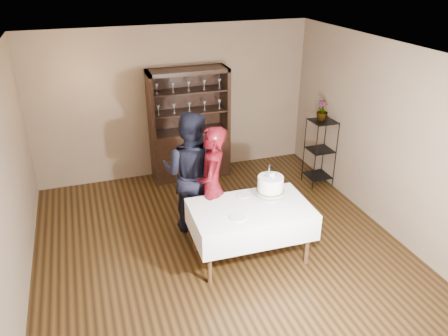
# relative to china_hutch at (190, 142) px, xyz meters

# --- Properties ---
(floor) EXTENTS (5.00, 5.00, 0.00)m
(floor) POSITION_rel_china_hutch_xyz_m (-0.20, -2.25, -0.66)
(floor) COLOR black
(floor) RESTS_ON ground
(ceiling) EXTENTS (5.00, 5.00, 0.00)m
(ceiling) POSITION_rel_china_hutch_xyz_m (-0.20, -2.25, 2.04)
(ceiling) COLOR white
(ceiling) RESTS_ON back_wall
(back_wall) EXTENTS (5.00, 0.02, 2.70)m
(back_wall) POSITION_rel_china_hutch_xyz_m (-0.20, 0.25, 0.69)
(back_wall) COLOR brown
(back_wall) RESTS_ON floor
(wall_left) EXTENTS (0.02, 5.00, 2.70)m
(wall_left) POSITION_rel_china_hutch_xyz_m (-2.70, -2.25, 0.69)
(wall_left) COLOR brown
(wall_left) RESTS_ON floor
(wall_right) EXTENTS (0.02, 5.00, 2.70)m
(wall_right) POSITION_rel_china_hutch_xyz_m (2.30, -2.25, 0.69)
(wall_right) COLOR brown
(wall_right) RESTS_ON floor
(china_hutch) EXTENTS (1.40, 0.48, 2.00)m
(china_hutch) POSITION_rel_china_hutch_xyz_m (0.00, 0.00, 0.00)
(china_hutch) COLOR black
(china_hutch) RESTS_ON floor
(plant_etagere) EXTENTS (0.42, 0.42, 1.20)m
(plant_etagere) POSITION_rel_china_hutch_xyz_m (2.08, -1.05, -0.01)
(plant_etagere) COLOR black
(plant_etagere) RESTS_ON floor
(cake_table) EXTENTS (1.58, 0.99, 0.78)m
(cake_table) POSITION_rel_china_hutch_xyz_m (0.12, -2.67, -0.07)
(cake_table) COLOR white
(cake_table) RESTS_ON floor
(woman) EXTENTS (0.63, 0.75, 1.74)m
(woman) POSITION_rel_china_hutch_xyz_m (-0.25, -2.16, 0.21)
(woman) COLOR #320409
(woman) RESTS_ON floor
(man) EXTENTS (1.13, 1.08, 1.83)m
(man) POSITION_rel_china_hutch_xyz_m (-0.42, -1.72, 0.25)
(man) COLOR black
(man) RESTS_ON floor
(cake) EXTENTS (0.38, 0.38, 0.52)m
(cake) POSITION_rel_china_hutch_xyz_m (0.44, -2.56, 0.32)
(cake) COLOR white
(cake) RESTS_ON cake_table
(plate_near) EXTENTS (0.22, 0.22, 0.01)m
(plate_near) POSITION_rel_china_hutch_xyz_m (-0.13, -2.87, 0.12)
(plate_near) COLOR white
(plate_near) RESTS_ON cake_table
(plate_far) EXTENTS (0.21, 0.21, 0.01)m
(plate_far) POSITION_rel_china_hutch_xyz_m (0.13, -2.36, 0.12)
(plate_far) COLOR white
(plate_far) RESTS_ON cake_table
(potted_plant) EXTENTS (0.24, 0.24, 0.34)m
(potted_plant) POSITION_rel_china_hutch_xyz_m (2.08, -1.00, 0.69)
(potted_plant) COLOR #4C6932
(potted_plant) RESTS_ON plant_etagere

